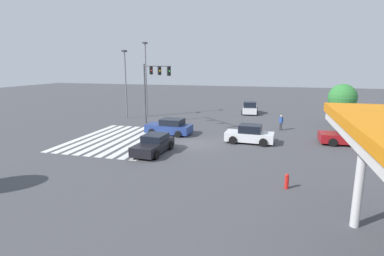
{
  "coord_description": "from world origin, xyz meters",
  "views": [
    {
      "loc": [
        24.02,
        6.56,
        6.7
      ],
      "look_at": [
        0.0,
        0.0,
        1.41
      ],
      "focal_mm": 28.0,
      "sensor_mm": 36.0,
      "label": 1
    }
  ],
  "objects_px": {
    "car_1": "(154,145)",
    "car_6": "(170,127)",
    "traffic_signal_mast": "(152,80)",
    "pedestrian": "(281,122)",
    "car_2": "(250,108)",
    "fire_hydrant": "(287,181)",
    "tree_corner_a": "(342,98)",
    "car_0": "(250,135)",
    "street_light_pole_a": "(146,73)",
    "street_light_pole_b": "(126,78)",
    "car_3": "(351,137)"
  },
  "relations": [
    {
      "from": "car_3",
      "to": "car_2",
      "type": "bearing_deg",
      "value": -58.17
    },
    {
      "from": "fire_hydrant",
      "to": "car_3",
      "type": "bearing_deg",
      "value": 153.35
    },
    {
      "from": "car_0",
      "to": "car_2",
      "type": "bearing_deg",
      "value": -82.45
    },
    {
      "from": "car_6",
      "to": "street_light_pole_a",
      "type": "xyz_separation_m",
      "value": [
        -9.35,
        -6.48,
        4.85
      ]
    },
    {
      "from": "pedestrian",
      "to": "tree_corner_a",
      "type": "xyz_separation_m",
      "value": [
        -3.65,
        6.32,
        2.29
      ]
    },
    {
      "from": "traffic_signal_mast",
      "to": "fire_hydrant",
      "type": "xyz_separation_m",
      "value": [
        13.77,
        13.57,
        -4.62
      ]
    },
    {
      "from": "car_1",
      "to": "fire_hydrant",
      "type": "distance_m",
      "value": 10.68
    },
    {
      "from": "traffic_signal_mast",
      "to": "car_0",
      "type": "xyz_separation_m",
      "value": [
        4.31,
        10.78,
        -4.32
      ]
    },
    {
      "from": "car_1",
      "to": "car_2",
      "type": "xyz_separation_m",
      "value": [
        -21.18,
        5.64,
        0.11
      ]
    },
    {
      "from": "traffic_signal_mast",
      "to": "fire_hydrant",
      "type": "relative_size",
      "value": 7.91
    },
    {
      "from": "traffic_signal_mast",
      "to": "fire_hydrant",
      "type": "distance_m",
      "value": 19.88
    },
    {
      "from": "traffic_signal_mast",
      "to": "car_6",
      "type": "distance_m",
      "value": 6.05
    },
    {
      "from": "car_3",
      "to": "street_light_pole_b",
      "type": "relative_size",
      "value": 0.58
    },
    {
      "from": "car_6",
      "to": "fire_hydrant",
      "type": "height_order",
      "value": "car_6"
    },
    {
      "from": "pedestrian",
      "to": "fire_hydrant",
      "type": "relative_size",
      "value": 1.87
    },
    {
      "from": "car_1",
      "to": "car_3",
      "type": "bearing_deg",
      "value": 117.53
    },
    {
      "from": "car_1",
      "to": "pedestrian",
      "type": "xyz_separation_m",
      "value": [
        -11.06,
        9.63,
        0.23
      ]
    },
    {
      "from": "car_6",
      "to": "street_light_pole_a",
      "type": "bearing_deg",
      "value": -51.1
    },
    {
      "from": "traffic_signal_mast",
      "to": "street_light_pole_a",
      "type": "bearing_deg",
      "value": 164.14
    },
    {
      "from": "traffic_signal_mast",
      "to": "car_3",
      "type": "relative_size",
      "value": 1.38
    },
    {
      "from": "pedestrian",
      "to": "street_light_pole_b",
      "type": "relative_size",
      "value": 0.19
    },
    {
      "from": "car_2",
      "to": "street_light_pole_b",
      "type": "distance_m",
      "value": 17.25
    },
    {
      "from": "traffic_signal_mast",
      "to": "fire_hydrant",
      "type": "bearing_deg",
      "value": -0.43
    },
    {
      "from": "car_0",
      "to": "pedestrian",
      "type": "bearing_deg",
      "value": -111.08
    },
    {
      "from": "car_0",
      "to": "fire_hydrant",
      "type": "bearing_deg",
      "value": 109.49
    },
    {
      "from": "traffic_signal_mast",
      "to": "car_2",
      "type": "xyz_separation_m",
      "value": [
        -11.86,
        9.51,
        -4.29
      ]
    },
    {
      "from": "car_2",
      "to": "car_3",
      "type": "relative_size",
      "value": 0.88
    },
    {
      "from": "car_6",
      "to": "tree_corner_a",
      "type": "height_order",
      "value": "tree_corner_a"
    },
    {
      "from": "street_light_pole_a",
      "to": "tree_corner_a",
      "type": "distance_m",
      "value": 23.47
    },
    {
      "from": "pedestrian",
      "to": "street_light_pole_a",
      "type": "bearing_deg",
      "value": -61.4
    },
    {
      "from": "car_6",
      "to": "street_light_pole_a",
      "type": "distance_m",
      "value": 12.37
    },
    {
      "from": "traffic_signal_mast",
      "to": "pedestrian",
      "type": "height_order",
      "value": "traffic_signal_mast"
    },
    {
      "from": "car_0",
      "to": "pedestrian",
      "type": "distance_m",
      "value": 6.64
    },
    {
      "from": "fire_hydrant",
      "to": "car_6",
      "type": "bearing_deg",
      "value": -135.36
    },
    {
      "from": "car_6",
      "to": "traffic_signal_mast",
      "type": "bearing_deg",
      "value": -41.5
    },
    {
      "from": "car_2",
      "to": "fire_hydrant",
      "type": "xyz_separation_m",
      "value": [
        25.63,
        4.06,
        -0.33
      ]
    },
    {
      "from": "street_light_pole_a",
      "to": "car_0",
      "type": "bearing_deg",
      "value": 53.37
    },
    {
      "from": "car_0",
      "to": "fire_hydrant",
      "type": "xyz_separation_m",
      "value": [
        9.46,
        2.79,
        -0.31
      ]
    },
    {
      "from": "car_6",
      "to": "street_light_pole_b",
      "type": "bearing_deg",
      "value": -36.4
    },
    {
      "from": "car_0",
      "to": "street_light_pole_b",
      "type": "distance_m",
      "value": 18.55
    },
    {
      "from": "street_light_pole_b",
      "to": "tree_corner_a",
      "type": "bearing_deg",
      "value": 93.2
    },
    {
      "from": "car_1",
      "to": "street_light_pole_a",
      "type": "height_order",
      "value": "street_light_pole_a"
    },
    {
      "from": "car_3",
      "to": "car_1",
      "type": "bearing_deg",
      "value": 21.83
    },
    {
      "from": "traffic_signal_mast",
      "to": "car_1",
      "type": "bearing_deg",
      "value": -22.48
    },
    {
      "from": "car_1",
      "to": "car_6",
      "type": "distance_m",
      "value": 6.36
    },
    {
      "from": "tree_corner_a",
      "to": "fire_hydrant",
      "type": "relative_size",
      "value": 5.44
    },
    {
      "from": "car_3",
      "to": "street_light_pole_a",
      "type": "height_order",
      "value": "street_light_pole_a"
    },
    {
      "from": "traffic_signal_mast",
      "to": "street_light_pole_a",
      "type": "relative_size",
      "value": 0.72
    },
    {
      "from": "car_0",
      "to": "tree_corner_a",
      "type": "xyz_separation_m",
      "value": [
        -9.71,
        9.03,
        2.44
      ]
    },
    {
      "from": "car_0",
      "to": "pedestrian",
      "type": "xyz_separation_m",
      "value": [
        -6.06,
        2.72,
        0.16
      ]
    }
  ]
}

